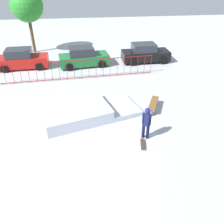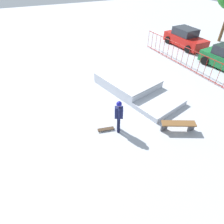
# 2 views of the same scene
# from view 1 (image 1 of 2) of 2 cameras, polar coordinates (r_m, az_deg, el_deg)

# --- Properties ---
(ground_plane) EXTENTS (60.00, 60.00, 0.00)m
(ground_plane) POSITION_cam_1_polar(r_m,az_deg,el_deg) (12.89, -8.15, -2.90)
(ground_plane) COLOR #B2B7C1
(skate_ramp) EXTENTS (5.91, 4.00, 0.74)m
(skate_ramp) POSITION_cam_1_polar(r_m,az_deg,el_deg) (13.33, -6.91, 0.12)
(skate_ramp) COLOR silver
(skate_ramp) RESTS_ON ground
(skater) EXTENTS (0.41, 0.44, 1.73)m
(skater) POSITION_cam_1_polar(r_m,az_deg,el_deg) (11.33, 8.40, -2.20)
(skater) COLOR black
(skater) RESTS_ON ground
(skateboard) EXTENTS (0.36, 0.82, 0.09)m
(skateboard) POSITION_cam_1_polar(r_m,az_deg,el_deg) (11.41, 7.51, -7.73)
(skateboard) COLOR #3F2D1E
(skateboard) RESTS_ON ground
(perimeter_fence) EXTENTS (11.42, 0.86, 1.50)m
(perimeter_fence) POSITION_cam_1_polar(r_m,az_deg,el_deg) (17.84, -8.34, 10.25)
(perimeter_fence) COLOR maroon
(perimeter_fence) RESTS_ON ground
(park_bench) EXTENTS (1.02, 1.62, 0.48)m
(park_bench) POSITION_cam_1_polar(r_m,az_deg,el_deg) (14.09, 10.08, 1.95)
(park_bench) COLOR brown
(park_bench) RESTS_ON ground
(parked_car_red) EXTENTS (4.20, 2.12, 1.60)m
(parked_car_red) POSITION_cam_1_polar(r_m,az_deg,el_deg) (21.15, -21.09, 11.88)
(parked_car_red) COLOR red
(parked_car_red) RESTS_ON ground
(parked_car_green) EXTENTS (4.29, 2.36, 1.60)m
(parked_car_green) POSITION_cam_1_polar(r_m,az_deg,el_deg) (20.37, -6.99, 13.05)
(parked_car_green) COLOR #196B33
(parked_car_green) RESTS_ON ground
(parked_car_black) EXTENTS (4.15, 2.02, 1.60)m
(parked_car_black) POSITION_cam_1_polar(r_m,az_deg,el_deg) (21.39, 8.05, 13.91)
(parked_car_black) COLOR black
(parked_car_black) RESTS_ON ground
(distant_tree) EXTENTS (2.90, 2.90, 5.69)m
(distant_tree) POSITION_cam_1_polar(r_m,az_deg,el_deg) (24.30, -20.04, 23.12)
(distant_tree) COLOR brown
(distant_tree) RESTS_ON ground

